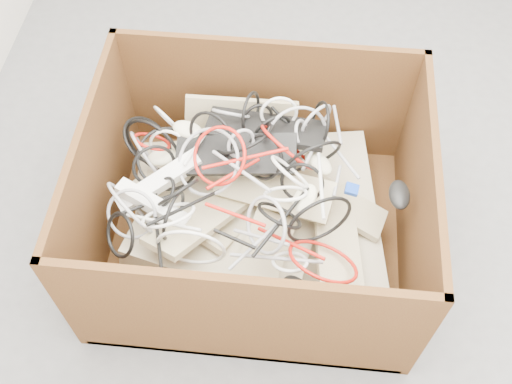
# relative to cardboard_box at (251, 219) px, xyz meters

# --- Properties ---
(ground) EXTENTS (3.00, 3.00, 0.00)m
(ground) POSITION_rel_cardboard_box_xyz_m (0.24, 0.04, -0.15)
(ground) COLOR #545557
(ground) RESTS_ON ground
(cardboard_box) EXTENTS (1.12, 0.94, 0.60)m
(cardboard_box) POSITION_rel_cardboard_box_xyz_m (0.00, 0.00, 0.00)
(cardboard_box) COLOR #3F1C0F
(cardboard_box) RESTS_ON ground
(keyboard_pile) EXTENTS (0.95, 0.83, 0.33)m
(keyboard_pile) POSITION_rel_cardboard_box_xyz_m (0.01, 0.04, 0.13)
(keyboard_pile) COLOR #BCB484
(keyboard_pile) RESTS_ON cardboard_box
(mice_scatter) EXTENTS (0.92, 0.70, 0.20)m
(mice_scatter) POSITION_rel_cardboard_box_xyz_m (0.08, -0.09, 0.20)
(mice_scatter) COLOR beige
(mice_scatter) RESTS_ON keyboard_pile
(power_strip_left) EXTENTS (0.29, 0.23, 0.13)m
(power_strip_left) POSITION_rel_cardboard_box_xyz_m (-0.31, -0.01, 0.20)
(power_strip_left) COLOR white
(power_strip_left) RESTS_ON keyboard_pile
(power_strip_right) EXTENTS (0.27, 0.15, 0.09)m
(power_strip_right) POSITION_rel_cardboard_box_xyz_m (-0.32, -0.09, 0.19)
(power_strip_right) COLOR white
(power_strip_right) RESTS_ON keyboard_pile
(vga_plug) EXTENTS (0.05, 0.05, 0.03)m
(vga_plug) POSITION_rel_cardboard_box_xyz_m (0.34, 0.03, 0.19)
(vga_plug) COLOR #0B33AB
(vga_plug) RESTS_ON keyboard_pile
(cable_tangle) EXTENTS (0.93, 0.77, 0.43)m
(cable_tangle) POSITION_rel_cardboard_box_xyz_m (-0.08, 0.03, 0.24)
(cable_tangle) COLOR black
(cable_tangle) RESTS_ON keyboard_pile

